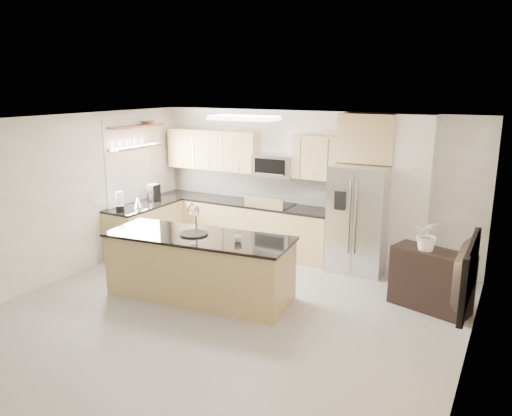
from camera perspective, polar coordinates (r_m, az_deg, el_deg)
The scene contains 26 objects.
floor at distance 6.69m, azimuth -5.21°, elevation -13.21°, with size 6.50×6.50×0.00m, color gray.
ceiling at distance 5.97m, azimuth -5.76°, elevation 9.60°, with size 6.00×6.50×0.02m, color white.
wall_back at distance 9.00m, azimuth 6.12°, elevation 2.69°, with size 6.00×0.02×2.60m, color white.
wall_left at distance 8.22m, azimuth -23.13°, elevation 0.55°, with size 0.02×6.50×2.60m, color white.
wall_right at distance 5.24m, azimuth 23.17°, elevation -6.70°, with size 0.02×6.50×2.60m, color white.
back_counter at distance 9.44m, azimuth -1.64°, elevation -1.86°, with size 3.55×0.66×1.44m.
left_counter at distance 9.42m, azimuth -12.64°, elevation -2.32°, with size 0.66×1.50×0.92m.
range at distance 9.15m, azimuth 1.72°, elevation -2.39°, with size 0.76×0.64×1.14m.
upper_cabinets at distance 9.34m, azimuth -1.64°, elevation 6.44°, with size 3.50×0.33×0.75m.
microwave at distance 9.00m, azimuth 2.13°, elevation 4.90°, with size 0.76×0.40×0.40m.
refrigerator at distance 8.41m, azimuth 11.75°, elevation -1.20°, with size 0.92×0.78×1.78m.
partition_column at distance 8.35m, azimuth 17.33°, elevation 1.25°, with size 0.60×0.30×2.60m, color silver.
window at distance 9.37m, azimuth -14.43°, elevation 4.95°, with size 0.04×1.15×1.65m.
shelf_lower at distance 9.32m, azimuth -13.54°, elevation 6.82°, with size 0.30×1.20×0.04m, color #955B3B.
shelf_upper at distance 9.28m, azimuth -13.67°, elevation 9.08°, with size 0.30×1.20×0.04m, color #955B3B.
ceiling_fixture at distance 7.54m, azimuth -1.39°, elevation 10.25°, with size 1.00×0.50×0.06m, color white.
island at distance 7.36m, azimuth -6.45°, elevation -6.60°, with size 2.81×1.27×1.36m.
credenza at distance 7.36m, azimuth 19.37°, elevation -7.75°, with size 1.06×0.45×0.85m, color black.
cup at distance 6.86m, azimuth -2.12°, elevation -3.54°, with size 0.12×0.12×0.09m, color silver.
platter at distance 7.25m, azimuth -7.12°, elevation -2.95°, with size 0.41×0.41×0.02m, color black.
blender at distance 8.86m, azimuth -15.29°, elevation 0.57°, with size 0.15×0.15×0.35m.
kettle at distance 9.12m, azimuth -13.32°, elevation 0.73°, with size 0.18×0.18×0.22m.
coffee_maker at distance 9.53m, azimuth -11.63°, elevation 1.70°, with size 0.18×0.21×0.31m.
bowl at distance 9.54m, azimuth -12.29°, elevation 9.62°, with size 0.33×0.33×0.08m, color silver.
flower_vase at distance 7.09m, azimuth 19.18°, elevation -2.03°, with size 0.61×0.53×0.67m, color silver.
television at distance 5.04m, azimuth 21.97°, elevation -6.77°, with size 1.08×0.14×0.62m, color black.
Camera 1 is at (3.34, -4.92, 3.05)m, focal length 35.00 mm.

